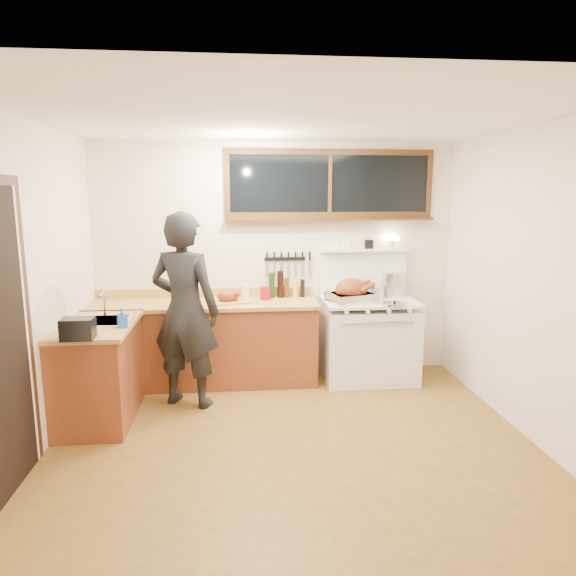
{
  "coord_description": "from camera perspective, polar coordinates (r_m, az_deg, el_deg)",
  "views": [
    {
      "loc": [
        -0.42,
        -3.97,
        2.04
      ],
      "look_at": [
        0.05,
        0.85,
        1.15
      ],
      "focal_mm": 32.0,
      "sensor_mm": 36.0,
      "label": 1
    }
  ],
  "objects": [
    {
      "name": "counter_back",
      "position": [
        5.66,
        -9.24,
        -5.99
      ],
      "size": [
        2.44,
        0.64,
        1.0
      ],
      "color": "maroon",
      "rests_on": "ground"
    },
    {
      "name": "ground_plane",
      "position": [
        4.49,
        0.44,
        -16.77
      ],
      "size": [
        4.0,
        3.5,
        0.02
      ],
      "primitive_type": "cube",
      "color": "brown"
    },
    {
      "name": "back_window",
      "position": [
        5.78,
        4.68,
        10.63
      ],
      "size": [
        2.32,
        0.13,
        0.77
      ],
      "color": "black",
      "rests_on": "room_shell"
    },
    {
      "name": "saucepan",
      "position": [
        5.78,
        9.82,
        -0.45
      ],
      "size": [
        0.21,
        0.3,
        0.13
      ],
      "color": "silver",
      "rests_on": "vintage_stove"
    },
    {
      "name": "man",
      "position": [
        5.0,
        -11.38,
        -2.46
      ],
      "size": [
        0.81,
        0.68,
        1.89
      ],
      "color": "black",
      "rests_on": "ground"
    },
    {
      "name": "toaster",
      "position": [
        4.41,
        -22.31,
        -4.21
      ],
      "size": [
        0.25,
        0.18,
        0.17
      ],
      "color": "black",
      "rests_on": "counter_left"
    },
    {
      "name": "vintage_stove",
      "position": [
        5.78,
        8.91,
        -5.49
      ],
      "size": [
        1.02,
        0.74,
        1.58
      ],
      "color": "white",
      "rests_on": "ground"
    },
    {
      "name": "sink_unit",
      "position": [
        4.98,
        -20.09,
        -4.09
      ],
      "size": [
        0.5,
        0.45,
        0.37
      ],
      "color": "white",
      "rests_on": "counter_left"
    },
    {
      "name": "counter_left",
      "position": [
        5.03,
        -20.24,
        -8.67
      ],
      "size": [
        0.64,
        1.09,
        0.9
      ],
      "color": "maroon",
      "rests_on": "ground"
    },
    {
      "name": "stockpot",
      "position": [
        5.93,
        11.7,
        0.46
      ],
      "size": [
        0.38,
        0.38,
        0.27
      ],
      "color": "silver",
      "rests_on": "vintage_stove"
    },
    {
      "name": "pot_lid",
      "position": [
        5.46,
        11.77,
        -1.72
      ],
      "size": [
        0.28,
        0.28,
        0.04
      ],
      "color": "silver",
      "rests_on": "vintage_stove"
    },
    {
      "name": "room_shell",
      "position": [
        4.01,
        0.47,
        4.82
      ],
      "size": [
        4.1,
        3.6,
        2.65
      ],
      "color": "silver",
      "rests_on": "ground"
    },
    {
      "name": "soap_bottle",
      "position": [
        4.67,
        -17.94,
        -3.19
      ],
      "size": [
        0.1,
        0.1,
        0.17
      ],
      "color": "#2259AA",
      "rests_on": "counter_left"
    },
    {
      "name": "roast_turkey",
      "position": [
        5.51,
        7.13,
        -0.5
      ],
      "size": [
        0.56,
        0.48,
        0.26
      ],
      "color": "silver",
      "rests_on": "vintage_stove"
    },
    {
      "name": "pitcher",
      "position": [
        5.65,
        -4.76,
        -0.4
      ],
      "size": [
        0.1,
        0.1,
        0.16
      ],
      "color": "white",
      "rests_on": "counter_back"
    },
    {
      "name": "left_doorway",
      "position": [
        3.88,
        -29.36,
        -5.19
      ],
      "size": [
        0.02,
        1.04,
        2.17
      ],
      "color": "black",
      "rests_on": "ground"
    },
    {
      "name": "knife_strip",
      "position": [
        5.77,
        -0.15,
        3.15
      ],
      "size": [
        0.52,
        0.03,
        0.28
      ],
      "color": "black",
      "rests_on": "room_shell"
    },
    {
      "name": "bottle_cluster",
      "position": [
        5.71,
        -0.45,
        0.21
      ],
      "size": [
        0.4,
        0.07,
        0.3
      ],
      "color": "black",
      "rests_on": "counter_back"
    },
    {
      "name": "coffee_tin",
      "position": [
        5.6,
        -2.54,
        -0.57
      ],
      "size": [
        0.11,
        0.09,
        0.15
      ],
      "color": "maroon",
      "rests_on": "counter_back"
    },
    {
      "name": "cutting_board",
      "position": [
        5.49,
        -6.64,
        -1.05
      ],
      "size": [
        0.49,
        0.41,
        0.14
      ],
      "color": "#BA8A4A",
      "rests_on": "counter_back"
    }
  ]
}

